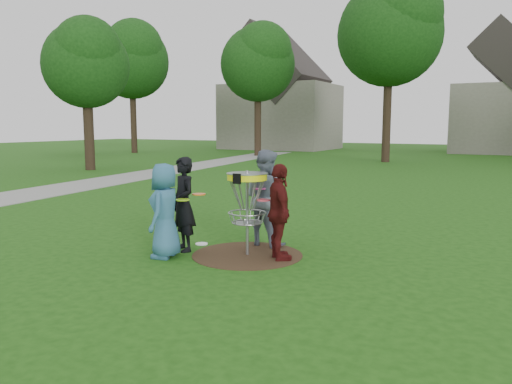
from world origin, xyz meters
The scene contains 11 objects.
ground centered at (0.00, 0.00, 0.00)m, with size 100.00×100.00×0.00m, color #19470F.
dirt_patch centered at (0.00, 0.00, 0.00)m, with size 1.80×1.80×0.01m, color #47331E.
concrete_path centered at (-10.00, 8.00, 0.01)m, with size 2.20×40.00×0.02m, color #9E9E99.
player_blue centered at (-1.09, -0.72, 0.75)m, with size 0.74×0.48×1.51m, color #316789.
player_black centered at (-1.09, -0.23, 0.79)m, with size 0.58×0.38×1.58m, color black.
player_grey centered at (-0.07, 0.78, 0.84)m, with size 0.82×0.64×1.68m, color slate.
player_maroon centered at (0.58, 0.00, 0.76)m, with size 0.89×0.37×1.51m, color #521312.
disc_on_grass centered at (-1.07, 0.25, 0.01)m, with size 0.22×0.22×0.02m, color white.
disc_golf_basket centered at (0.00, 0.00, 1.02)m, with size 0.66×0.67×1.38m.
held_discs centered at (-0.36, -0.06, 0.96)m, with size 1.37×1.29×0.12m.
tree_row centered at (0.44, 20.67, 6.21)m, with size 51.20×17.42×9.90m.
Camera 1 is at (3.85, -6.90, 2.11)m, focal length 35.00 mm.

